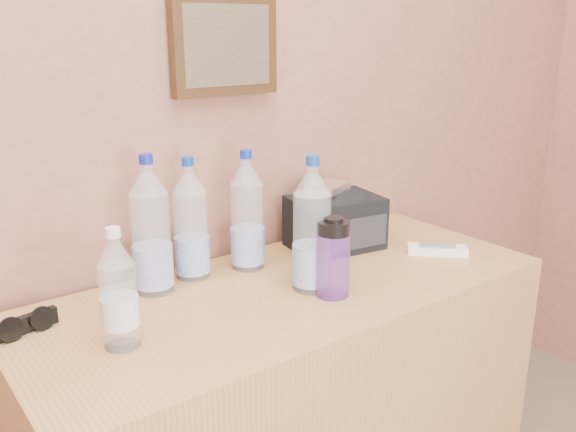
# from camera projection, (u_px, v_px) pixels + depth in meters

# --- Properties ---
(picture_frame) EXTENTS (0.30, 0.03, 0.25)m
(picture_frame) POSITION_uv_depth(u_px,v_px,m) (225.00, 45.00, 1.55)
(picture_frame) COLOR #382311
(picture_frame) RESTS_ON room_shell
(dresser) EXTENTS (1.33, 0.55, 0.83)m
(dresser) POSITION_uv_depth(u_px,v_px,m) (290.00, 429.00, 1.63)
(dresser) COLOR #A77B49
(dresser) RESTS_ON ground
(pet_large_a) EXTENTS (0.08, 0.08, 0.31)m
(pet_large_a) POSITION_uv_depth(u_px,v_px,m) (191.00, 225.00, 1.53)
(pet_large_a) COLOR silver
(pet_large_a) RESTS_ON dresser
(pet_large_b) EXTENTS (0.09, 0.09, 0.34)m
(pet_large_b) POSITION_uv_depth(u_px,v_px,m) (151.00, 232.00, 1.44)
(pet_large_b) COLOR silver
(pet_large_b) RESTS_ON dresser
(pet_large_c) EXTENTS (0.09, 0.09, 0.32)m
(pet_large_c) POSITION_uv_depth(u_px,v_px,m) (247.00, 217.00, 1.59)
(pet_large_c) COLOR silver
(pet_large_c) RESTS_ON dresser
(pet_large_d) EXTENTS (0.09, 0.09, 0.33)m
(pet_large_d) POSITION_uv_depth(u_px,v_px,m) (312.00, 232.00, 1.45)
(pet_large_d) COLOR white
(pet_large_d) RESTS_ON dresser
(pet_small) EXTENTS (0.07, 0.07, 0.25)m
(pet_small) POSITION_uv_depth(u_px,v_px,m) (119.00, 295.00, 1.19)
(pet_small) COLOR white
(pet_small) RESTS_ON dresser
(nalgene_bottle) EXTENTS (0.08, 0.08, 0.19)m
(nalgene_bottle) POSITION_uv_depth(u_px,v_px,m) (333.00, 258.00, 1.43)
(nalgene_bottle) COLOR purple
(nalgene_bottle) RESTS_ON dresser
(sunglasses) EXTENTS (0.15, 0.08, 0.04)m
(sunglasses) POSITION_uv_depth(u_px,v_px,m) (24.00, 325.00, 1.27)
(sunglasses) COLOR black
(sunglasses) RESTS_ON dresser
(ac_remote) EXTENTS (0.15, 0.15, 0.02)m
(ac_remote) POSITION_uv_depth(u_px,v_px,m) (437.00, 250.00, 1.72)
(ac_remote) COLOR beige
(ac_remote) RESTS_ON dresser
(toiletry_bag) EXTENTS (0.28, 0.22, 0.17)m
(toiletry_bag) POSITION_uv_depth(u_px,v_px,m) (335.00, 219.00, 1.75)
(toiletry_bag) COLOR black
(toiletry_bag) RESTS_ON dresser
(foil_packet) EXTENTS (0.13, 0.12, 0.02)m
(foil_packet) POSITION_uv_depth(u_px,v_px,m) (327.00, 187.00, 1.72)
(foil_packet) COLOR white
(foil_packet) RESTS_ON toiletry_bag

